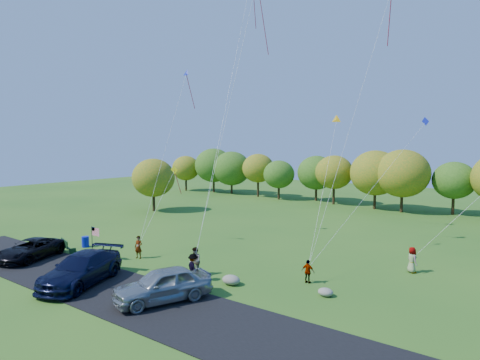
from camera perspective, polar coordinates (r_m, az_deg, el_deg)
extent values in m
plane|color=#2B5E1A|center=(30.05, -9.23, -12.62)|extent=(140.00, 140.00, 0.00)
cube|color=black|center=(27.59, -15.44, -14.32)|extent=(44.00, 6.00, 0.06)
cylinder|color=#3A2815|center=(81.20, -6.97, -0.39)|extent=(0.36, 0.36, 2.77)
ellipsoid|color=#2D5A18|center=(80.94, -6.99, 2.03)|extent=(6.30, 6.30, 5.67)
cylinder|color=#3A2815|center=(78.29, -3.10, -0.65)|extent=(0.36, 0.36, 2.53)
ellipsoid|color=#3C6E1B|center=(78.03, -3.11, 1.69)|extent=(5.97, 5.97, 5.37)
cylinder|color=#3A2815|center=(74.30, -1.74, -0.88)|extent=(0.36, 0.36, 2.71)
ellipsoid|color=#2D5A18|center=(74.05, -1.75, 1.38)|extent=(4.89, 4.89, 4.40)
cylinder|color=#3A2815|center=(71.66, 1.90, -1.04)|extent=(0.36, 0.36, 2.87)
ellipsoid|color=#2D5A18|center=(71.38, 1.91, 1.66)|extent=(6.02, 6.02, 5.42)
cylinder|color=#3A2815|center=(69.95, 5.74, -1.34)|extent=(0.36, 0.36, 2.58)
ellipsoid|color=#2D5A18|center=(69.68, 5.76, 1.12)|extent=(5.26, 5.26, 4.74)
cylinder|color=#3A2815|center=(64.64, 7.59, -1.96)|extent=(0.36, 0.36, 2.42)
ellipsoid|color=#2D5A18|center=(64.31, 7.62, 1.06)|extent=(6.79, 6.79, 6.11)
cylinder|color=#3A2815|center=(61.87, 12.41, -2.09)|extent=(0.36, 0.36, 2.97)
ellipsoid|color=#3C6E1B|center=(61.55, 12.47, 0.90)|extent=(5.39, 5.39, 4.85)
cylinder|color=#3A2815|center=(62.85, 18.22, -2.09)|extent=(0.36, 0.36, 3.04)
ellipsoid|color=#3C6E1B|center=(62.52, 18.32, 1.14)|extent=(6.23, 6.23, 5.61)
cylinder|color=#3A2815|center=(60.18, 20.81, -2.71)|extent=(0.36, 0.36, 2.56)
ellipsoid|color=#3C6E1B|center=(59.82, 20.91, 0.59)|extent=(6.75, 6.75, 6.07)
cylinder|color=#3A2815|center=(59.40, 25.64, -2.82)|extent=(0.36, 0.36, 2.89)
ellipsoid|color=#2D5A18|center=(59.05, 25.77, 0.57)|extent=(6.39, 6.39, 5.75)
cylinder|color=#3A2815|center=(57.56, -11.42, -2.80)|extent=(0.36, 0.36, 2.60)
ellipsoid|color=#3C6E1B|center=(57.22, -11.48, 0.30)|extent=(5.60, 5.60, 5.04)
imported|color=black|center=(37.18, -26.16, -8.29)|extent=(4.41, 6.12, 1.55)
imported|color=black|center=(29.62, -20.43, -11.07)|extent=(5.03, 7.20, 1.93)
imported|color=#979DA1|center=(25.39, -10.29, -13.58)|extent=(4.18, 6.08, 1.92)
imported|color=#4C4C59|center=(34.79, -13.38, -8.71)|extent=(0.74, 0.60, 1.78)
imported|color=#4C4C59|center=(29.92, -6.02, -10.73)|extent=(1.19, 1.15, 1.93)
imported|color=#4C4C59|center=(28.70, -6.27, -11.53)|extent=(1.35, 1.07, 1.83)
imported|color=#4C4C59|center=(28.57, 9.05, -11.96)|extent=(0.90, 0.40, 1.53)
imported|color=#4C4C59|center=(32.63, 21.95, -9.85)|extent=(1.04, 1.01, 1.81)
cube|color=black|center=(38.48, -22.10, -8.25)|extent=(1.97, 0.75, 0.07)
cube|color=black|center=(38.30, -22.38, -7.80)|extent=(1.95, 0.68, 0.62)
cube|color=black|center=(39.24, -22.73, -8.37)|extent=(0.24, 0.51, 0.47)
cube|color=black|center=(37.83, -21.42, -8.83)|extent=(0.24, 0.51, 0.47)
cylinder|color=#0B18AE|center=(39.86, -19.92, -7.75)|extent=(0.61, 0.61, 0.92)
cylinder|color=black|center=(35.31, -19.11, -7.95)|extent=(0.05, 0.05, 2.62)
cube|color=red|center=(34.73, -18.72, -6.57)|extent=(0.94, 0.63, 0.02)
cube|color=navy|center=(34.92, -18.98, -6.19)|extent=(0.38, 0.02, 0.29)
ellipsoid|color=gray|center=(28.09, -1.20, -13.17)|extent=(1.23, 0.96, 0.62)
ellipsoid|color=gray|center=(26.66, 11.34, -14.45)|extent=(0.93, 0.77, 0.48)
cone|color=#1122AF|center=(41.66, -7.19, 13.95)|extent=(0.85, 0.38, 0.80)
cone|color=#F2AE0F|center=(35.91, 12.74, 7.88)|extent=(0.88, 0.59, 0.80)
cube|color=yellow|center=(38.63, -8.76, 1.35)|extent=(0.79, 0.23, 0.77)
cube|color=#151FD5|center=(39.41, 23.49, 7.19)|extent=(0.66, 0.38, 0.71)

